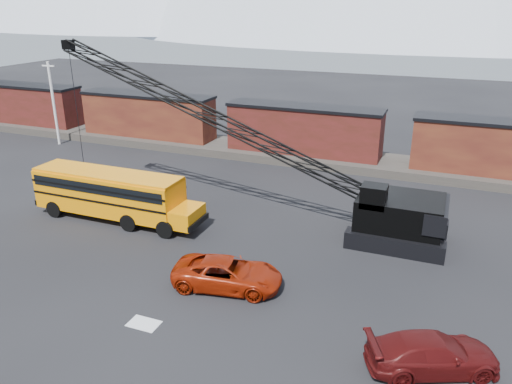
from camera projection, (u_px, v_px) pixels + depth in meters
The scene contains 12 objects.
ground at pixel (180, 278), 25.68m from camera, with size 160.00×160.00×0.00m, color black.
gravel_berm at pixel (303, 156), 44.62m from camera, with size 120.00×5.00×0.70m, color #49423C.
boxcar_west_far at pixel (24, 103), 54.82m from camera, with size 13.70×3.10×4.17m.
boxcar_west_near at pixel (148, 115), 49.28m from camera, with size 13.70×3.10×4.17m.
boxcar_mid at pixel (304, 129), 43.75m from camera, with size 13.70×3.10×4.17m.
boxcar_east_near at pixel (504, 148), 38.21m from camera, with size 13.70×3.10×4.17m.
utility_pole at pixel (54, 102), 48.09m from camera, with size 1.40×0.24×8.00m.
snow_patch at pixel (144, 324), 22.03m from camera, with size 1.40×0.90×0.02m, color silver.
school_bus at pixel (113, 194), 31.93m from camera, with size 11.65×2.65×3.19m.
red_pickup at pixel (228, 274), 24.63m from camera, with size 2.49×5.40×1.50m, color maroon.
maroon_suv at pixel (432, 353), 19.08m from camera, with size 2.07×5.08×1.47m, color #470C0C.
crawler_crane at pixel (228, 126), 30.89m from camera, with size 25.10×4.20×11.16m.
Camera 1 is at (11.95, -19.31, 13.37)m, focal length 35.00 mm.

